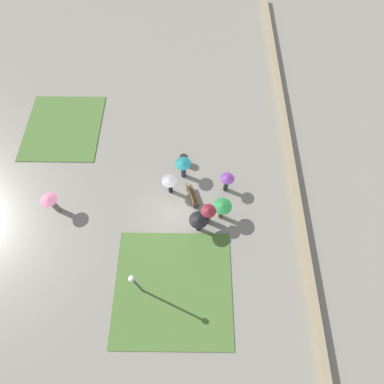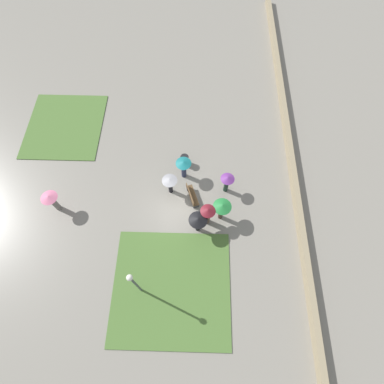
{
  "view_description": "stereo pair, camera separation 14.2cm",
  "coord_description": "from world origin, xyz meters",
  "views": [
    {
      "loc": [
        -8.3,
        -1.17,
        18.31
      ],
      "look_at": [
        0.52,
        -1.08,
        0.74
      ],
      "focal_mm": 28.0,
      "sensor_mm": 36.0,
      "label": 1
    },
    {
      "loc": [
        -8.3,
        -1.31,
        18.31
      ],
      "look_at": [
        0.52,
        -1.08,
        0.74
      ],
      "focal_mm": 28.0,
      "sensor_mm": 36.0,
      "label": 2
    }
  ],
  "objects": [
    {
      "name": "crowd_person_black",
      "position": [
        -1.76,
        -1.5,
        1.42
      ],
      "size": [
        1.16,
        1.16,
        1.79
      ],
      "rotation": [
        0.0,
        0.0,
        0.93
      ],
      "color": "black",
      "rests_on": "ground_plane"
    },
    {
      "name": "lawn_patch_far",
      "position": [
        6.33,
        8.88,
        0.03
      ],
      "size": [
        6.26,
        5.69,
        0.06
      ],
      "color": "#4C7033",
      "rests_on": "ground_plane"
    },
    {
      "name": "crowd_person_maroon",
      "position": [
        -1.23,
        -2.09,
        1.28
      ],
      "size": [
        0.93,
        0.93,
        1.94
      ],
      "rotation": [
        0.0,
        0.0,
        2.54
      ],
      "color": "#47382D",
      "rests_on": "ground_plane"
    },
    {
      "name": "parapet_wall",
      "position": [
        0.0,
        -8.03,
        0.36
      ],
      "size": [
        45.0,
        0.35,
        0.73
      ],
      "color": "gray",
      "rests_on": "ground_plane"
    },
    {
      "name": "crowd_person_teal",
      "position": [
        2.18,
        -0.47,
        1.26
      ],
      "size": [
        1.04,
        1.04,
        1.79
      ],
      "rotation": [
        0.0,
        0.0,
        2.98
      ],
      "color": "#282D47",
      "rests_on": "ground_plane"
    },
    {
      "name": "ground_plane",
      "position": [
        0.0,
        0.0,
        0.0
      ],
      "size": [
        90.0,
        90.0,
        0.0
      ],
      "primitive_type": "plane",
      "color": "gray"
    },
    {
      "name": "trash_bin",
      "position": [
        3.19,
        -0.48,
        0.42
      ],
      "size": [
        0.58,
        0.58,
        0.83
      ],
      "color": "#232326",
      "rests_on": "ground_plane"
    },
    {
      "name": "crowd_person_grey",
      "position": [
        0.93,
        0.38,
        1.25
      ],
      "size": [
        1.0,
        1.0,
        1.68
      ],
      "rotation": [
        0.0,
        0.0,
        4.77
      ],
      "color": "black",
      "rests_on": "ground_plane"
    },
    {
      "name": "crowd_person_purple",
      "position": [
        1.12,
        -3.35,
        1.23
      ],
      "size": [
        0.91,
        0.91,
        1.75
      ],
      "rotation": [
        0.0,
        0.0,
        3.43
      ],
      "color": "#1E3328",
      "rests_on": "ground_plane"
    },
    {
      "name": "lamp_post",
      "position": [
        -5.65,
        1.73,
        2.57
      ],
      "size": [
        0.32,
        0.32,
        3.95
      ],
      "color": "#474C51",
      "rests_on": "ground_plane"
    },
    {
      "name": "crowd_person_green",
      "position": [
        -0.89,
        -2.96,
        1.49
      ],
      "size": [
        1.15,
        1.15,
        1.91
      ],
      "rotation": [
        0.0,
        0.0,
        2.17
      ],
      "color": "#47382D",
      "rests_on": "ground_plane"
    },
    {
      "name": "lawn_patch_near",
      "position": [
        -5.44,
        -0.03,
        0.03
      ],
      "size": [
        6.69,
        6.9,
        0.06
      ],
      "color": "#4C7033",
      "rests_on": "ground_plane"
    },
    {
      "name": "park_bench",
      "position": [
        0.41,
        -1.06,
        0.46
      ],
      "size": [
        1.64,
        0.93,
        0.9
      ],
      "rotation": [
        0.0,
        0.0,
        0.34
      ],
      "color": "brown",
      "rests_on": "ground_plane"
    },
    {
      "name": "lone_walker_mid_plaza",
      "position": [
        -0.54,
        7.76,
        1.25
      ],
      "size": [
        1.06,
        1.06,
        1.79
      ],
      "rotation": [
        0.0,
        0.0,
        1.58
      ],
      "color": "slate",
      "rests_on": "ground_plane"
    }
  ]
}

